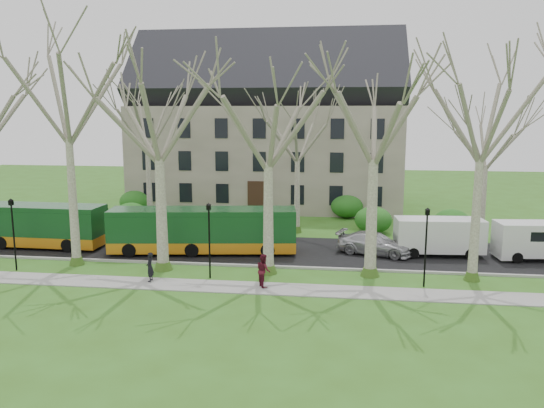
{
  "coord_description": "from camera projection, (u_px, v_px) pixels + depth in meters",
  "views": [
    {
      "loc": [
        1.29,
        -29.68,
        9.42
      ],
      "look_at": [
        -2.91,
        3.0,
        3.72
      ],
      "focal_mm": 35.0,
      "sensor_mm": 36.0,
      "label": 1
    }
  ],
  "objects": [
    {
      "name": "hedges",
      "position": [
        268.0,
        213.0,
        44.87
      ],
      "size": [
        30.6,
        8.6,
        2.0
      ],
      "color": "#1E661D",
      "rests_on": "ground"
    },
    {
      "name": "sidewalk",
      "position": [
        313.0,
        290.0,
        28.32
      ],
      "size": [
        70.0,
        2.0,
        0.06
      ],
      "primitive_type": "cube",
      "color": "gray",
      "rests_on": "ground"
    },
    {
      "name": "tree_row_far",
      "position": [
        306.0,
        158.0,
        40.67
      ],
      "size": [
        33.0,
        7.0,
        12.0
      ],
      "color": "gray",
      "rests_on": "ground"
    },
    {
      "name": "bus_follow",
      "position": [
        203.0,
        230.0,
        35.66
      ],
      "size": [
        12.65,
        4.2,
        3.1
      ],
      "primitive_type": null,
      "rotation": [
        0.0,
        0.0,
        0.13
      ],
      "color": "#13441D",
      "rests_on": "road"
    },
    {
      "name": "building",
      "position": [
        268.0,
        126.0,
        53.61
      ],
      "size": [
        26.5,
        12.2,
        16.0
      ],
      "color": "gray",
      "rests_on": "ground"
    },
    {
      "name": "pedestrian_b",
      "position": [
        263.0,
        270.0,
        28.77
      ],
      "size": [
        1.02,
        1.1,
        1.81
      ],
      "primitive_type": "imported",
      "rotation": [
        0.0,
        0.0,
        2.06
      ],
      "color": "#4F121F",
      "rests_on": "sidewalk"
    },
    {
      "name": "lamp_row",
      "position": [
        315.0,
        238.0,
        29.36
      ],
      "size": [
        36.22,
        0.22,
        4.3
      ],
      "color": "black",
      "rests_on": "ground"
    },
    {
      "name": "van_a",
      "position": [
        439.0,
        237.0,
        35.02
      ],
      "size": [
        5.79,
        2.46,
        2.47
      ],
      "primitive_type": null,
      "rotation": [
        0.0,
        0.0,
        0.07
      ],
      "color": "silver",
      "rests_on": "road"
    },
    {
      "name": "bus_lead",
      "position": [
        19.0,
        224.0,
        37.5
      ],
      "size": [
        12.37,
        2.85,
        3.08
      ],
      "primitive_type": null,
      "rotation": [
        0.0,
        0.0,
        -0.02
      ],
      "color": "#13441D",
      "rests_on": "road"
    },
    {
      "name": "tree_row_verge",
      "position": [
        317.0,
        156.0,
        29.87
      ],
      "size": [
        49.0,
        7.0,
        14.0
      ],
      "color": "gray",
      "rests_on": "ground"
    },
    {
      "name": "curb",
      "position": [
        316.0,
        268.0,
        32.23
      ],
      "size": [
        80.0,
        0.25,
        0.14
      ],
      "primitive_type": "cube",
      "color": "#A5A39E",
      "rests_on": "ground"
    },
    {
      "name": "ground",
      "position": [
        315.0,
        277.0,
        30.77
      ],
      "size": [
        120.0,
        120.0,
        0.0
      ],
      "primitive_type": "plane",
      "color": "#36631C",
      "rests_on": "ground"
    },
    {
      "name": "van_b",
      "position": [
        540.0,
        241.0,
        33.99
      ],
      "size": [
        5.73,
        2.52,
        2.43
      ],
      "primitive_type": null,
      "rotation": [
        0.0,
        0.0,
        0.09
      ],
      "color": "silver",
      "rests_on": "road"
    },
    {
      "name": "road",
      "position": [
        319.0,
        252.0,
        36.14
      ],
      "size": [
        80.0,
        8.0,
        0.06
      ],
      "primitive_type": "cube",
      "color": "black",
      "rests_on": "ground"
    },
    {
      "name": "pedestrian_a",
      "position": [
        150.0,
        267.0,
        29.64
      ],
      "size": [
        0.43,
        0.63,
        1.66
      ],
      "primitive_type": "imported",
      "rotation": [
        0.0,
        0.0,
        -1.52
      ],
      "color": "black",
      "rests_on": "sidewalk"
    },
    {
      "name": "sedan",
      "position": [
        375.0,
        243.0,
        35.38
      ],
      "size": [
        5.38,
        3.5,
        1.45
      ],
      "primitive_type": "imported",
      "rotation": [
        0.0,
        0.0,
        1.25
      ],
      "color": "#B3B3B8",
      "rests_on": "road"
    }
  ]
}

